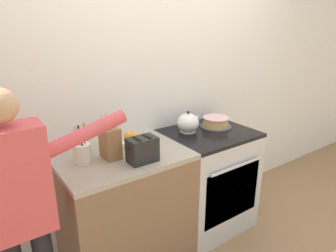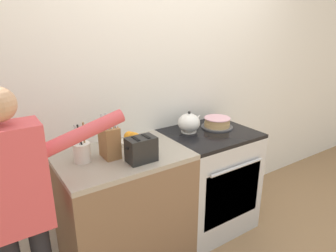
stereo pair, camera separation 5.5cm
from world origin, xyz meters
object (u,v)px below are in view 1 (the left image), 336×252
Objects in this scene: layer_cake at (216,122)px; tea_kettle at (188,123)px; utensil_crock at (83,153)px; knife_block at (110,142)px; fruit_bowl at (133,140)px; stove_range at (207,179)px; person_baker at (20,203)px; toaster at (142,150)px.

layer_cake is 0.28m from tea_kettle.
tea_kettle is 0.82× the size of utensil_crock.
fruit_bowl is (0.23, 0.11, -0.07)m from knife_block.
fruit_bowl is at bearing 24.97° from knife_block.
stove_range is 1.07m from knife_block.
person_baker reaches higher than utensil_crock.
layer_cake is at bearing -3.77° from fruit_bowl.
utensil_crock is at bearing -179.01° from layer_cake.
layer_cake is 1.22m from utensil_crock.
stove_range is 0.52m from layer_cake.
tea_kettle is 1.10× the size of toaster.
tea_kettle is at bearing 142.69° from stove_range.
tea_kettle is (-0.28, 0.04, 0.04)m from layer_cake.
tea_kettle is at bearing 12.01° from person_baker.
stove_range is 4.40× the size of fruit_bowl.
knife_block is 1.46× the size of toaster.
layer_cake is 0.92× the size of knife_block.
layer_cake is 1.68m from person_baker.
tea_kettle reaches higher than toaster.
stove_range is at bearing -37.31° from tea_kettle.
layer_cake is (0.13, 0.07, 0.50)m from stove_range.
knife_block is at bearing 129.80° from toaster.
layer_cake is at bearing 26.09° from stove_range.
knife_block reaches higher than tea_kettle.
layer_cake is at bearing -9.16° from tea_kettle.
stove_range is 0.84m from fruit_bowl.
utensil_crock reaches higher than stove_range.
tea_kettle reaches higher than fruit_bowl.
person_baker is at bearing -161.44° from knife_block.
knife_block reaches higher than stove_range.
toaster is at bearing -155.71° from tea_kettle.
knife_block reaches higher than layer_cake.
utensil_crock is 0.42m from fruit_bowl.
person_baker is (-1.66, -0.26, -0.06)m from layer_cake.
knife_block is at bearing -10.41° from utensil_crock.
tea_kettle reaches higher than layer_cake.
fruit_bowl is 0.30m from toaster.
knife_block is 0.27m from fruit_bowl.
utensil_crock is 0.19× the size of person_baker.
tea_kettle is 1.11× the size of fruit_bowl.
fruit_bowl is 0.91m from person_baker.
stove_range is at bearing -0.66° from knife_block.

